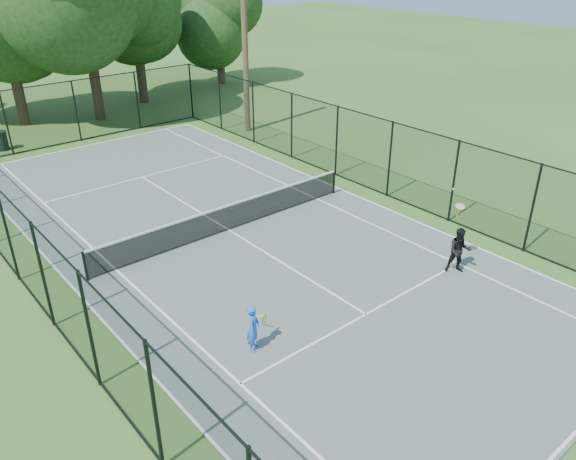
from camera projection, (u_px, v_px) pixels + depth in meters
ground at (229, 232)px, 19.29m from camera, size 120.00×120.00×0.00m
tennis_court at (229, 231)px, 19.28m from camera, size 11.00×24.00×0.06m
tennis_net at (228, 217)px, 19.03m from camera, size 10.08×0.08×0.95m
fence at (227, 192)px, 18.61m from camera, size 13.10×26.10×3.00m
tree_near_left at (1, 12)px, 28.07m from camera, size 7.18×7.18×9.37m
tree_near_mid at (84, 8)px, 28.95m from camera, size 7.27×7.27×9.50m
tree_near_right at (135, 19)px, 32.81m from camera, size 5.55×5.55×7.67m
tree_far_right at (218, 23)px, 37.85m from camera, size 4.92×4.92×6.51m
trash_bin_right at (2, 141)px, 26.69m from camera, size 0.58×0.58×0.92m
utility_pole at (245, 45)px, 27.69m from camera, size 1.40×0.30×8.57m
player_blue at (253, 328)px, 13.37m from camera, size 0.85×0.52×1.24m
player_black at (459, 250)px, 16.53m from camera, size 0.87×1.14×2.42m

